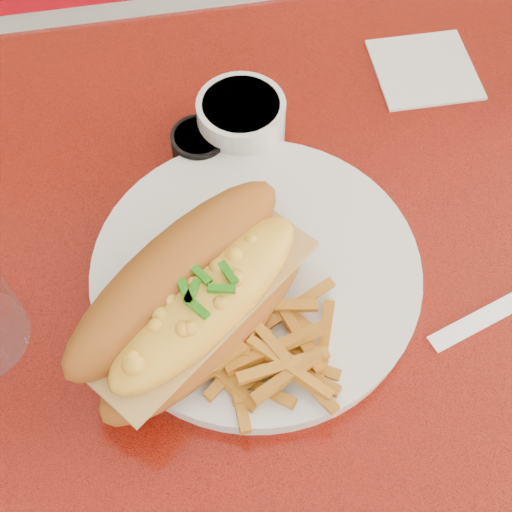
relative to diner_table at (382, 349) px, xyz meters
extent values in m
plane|color=silver|center=(0.00, 0.00, -0.61)|extent=(8.00, 8.00, 0.00)
cube|color=red|center=(0.00, 0.00, 0.14)|extent=(1.20, 0.80, 0.04)
cube|color=silver|center=(0.00, 0.40, 0.14)|extent=(1.22, 0.03, 0.04)
cylinder|color=silver|center=(0.00, 0.00, -0.24)|extent=(0.09, 0.09, 0.72)
cylinder|color=silver|center=(0.00, 0.00, -0.59)|extent=(0.52, 0.52, 0.03)
cube|color=#A30A16|center=(0.00, 0.78, -0.38)|extent=(1.20, 0.50, 0.45)
cylinder|color=silver|center=(-0.14, 0.02, 0.17)|extent=(0.29, 0.29, 0.02)
cylinder|color=silver|center=(-0.14, 0.02, 0.18)|extent=(0.29, 0.29, 0.00)
ellipsoid|color=#9F5619|center=(-0.18, -0.03, 0.20)|extent=(0.22, 0.20, 0.05)
cube|color=tan|center=(-0.18, -0.03, 0.22)|extent=(0.20, 0.17, 0.01)
ellipsoid|color=yellow|center=(-0.18, -0.03, 0.23)|extent=(0.19, 0.17, 0.05)
ellipsoid|color=#9F5619|center=(-0.20, -0.01, 0.24)|extent=(0.23, 0.21, 0.09)
cube|color=silver|center=(-0.07, 0.01, 0.18)|extent=(0.04, 0.13, 0.00)
cube|color=silver|center=(-0.05, 0.09, 0.18)|extent=(0.03, 0.04, 0.00)
cylinder|color=silver|center=(-0.12, 0.19, 0.19)|extent=(0.10, 0.10, 0.05)
cylinder|color=black|center=(-0.12, 0.19, 0.21)|extent=(0.09, 0.09, 0.01)
cylinder|color=black|center=(-0.16, 0.17, 0.18)|extent=(0.06, 0.06, 0.03)
cylinder|color=#D0764B|center=(-0.16, 0.17, 0.19)|extent=(0.05, 0.05, 0.01)
cube|color=silver|center=(0.06, -0.05, 0.16)|extent=(0.13, 0.06, 0.00)
cube|color=silver|center=(0.09, 0.24, 0.16)|extent=(0.11, 0.11, 0.00)
camera|label=1|loc=(-0.19, -0.29, 0.71)|focal=50.00mm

